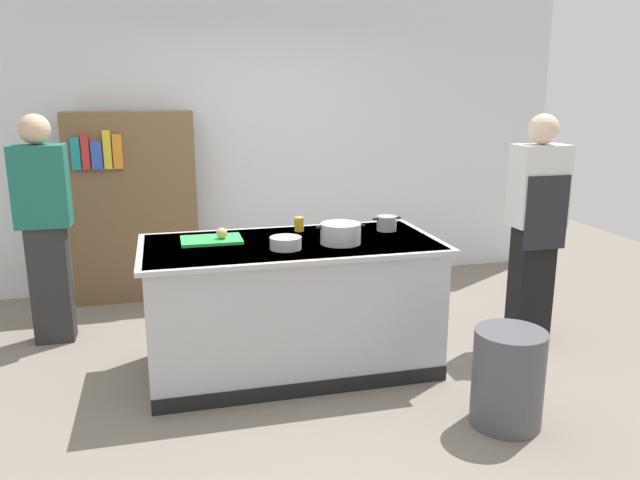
{
  "coord_description": "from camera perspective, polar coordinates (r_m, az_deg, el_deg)",
  "views": [
    {
      "loc": [
        -0.8,
        -3.92,
        1.9
      ],
      "look_at": [
        0.25,
        0.2,
        0.85
      ],
      "focal_mm": 34.81,
      "sensor_mm": 36.0,
      "label": 1
    }
  ],
  "objects": [
    {
      "name": "ground_plane",
      "position": [
        4.43,
        -2.54,
        -11.54
      ],
      "size": [
        10.0,
        10.0,
        0.0
      ],
      "primitive_type": "plane",
      "color": "slate"
    },
    {
      "name": "back_wall",
      "position": [
        6.09,
        -6.82,
        9.98
      ],
      "size": [
        6.4,
        0.12,
        3.0
      ],
      "primitive_type": "cube",
      "color": "silver",
      "rests_on": "ground_plane"
    },
    {
      "name": "counter_island",
      "position": [
        4.25,
        -2.61,
        -5.87
      ],
      "size": [
        1.98,
        0.98,
        0.9
      ],
      "color": "#B7BABF",
      "rests_on": "ground_plane"
    },
    {
      "name": "cutting_board",
      "position": [
        4.2,
        -9.95,
        0.01
      ],
      "size": [
        0.4,
        0.28,
        0.02
      ],
      "primitive_type": "cube",
      "color": "green",
      "rests_on": "counter_island"
    },
    {
      "name": "onion",
      "position": [
        4.17,
        -9.02,
        0.63
      ],
      "size": [
        0.07,
        0.07,
        0.07
      ],
      "primitive_type": "sphere",
      "color": "tan",
      "rests_on": "cutting_board"
    },
    {
      "name": "stock_pot",
      "position": [
        4.07,
        1.9,
        0.61
      ],
      "size": [
        0.33,
        0.27,
        0.14
      ],
      "color": "#B7BABF",
      "rests_on": "counter_island"
    },
    {
      "name": "sauce_pan",
      "position": [
        4.47,
        6.15,
        1.54
      ],
      "size": [
        0.21,
        0.14,
        0.11
      ],
      "color": "#99999E",
      "rests_on": "counter_island"
    },
    {
      "name": "mixing_bowl",
      "position": [
        3.94,
        -3.18,
        -0.27
      ],
      "size": [
        0.2,
        0.2,
        0.08
      ],
      "primitive_type": "cylinder",
      "color": "#B7BABF",
      "rests_on": "counter_island"
    },
    {
      "name": "juice_cup",
      "position": [
        4.43,
        -1.93,
        1.46
      ],
      "size": [
        0.07,
        0.07,
        0.1
      ],
      "primitive_type": "cylinder",
      "color": "yellow",
      "rests_on": "counter_island"
    },
    {
      "name": "trash_bin",
      "position": [
        3.78,
        16.88,
        -12.04
      ],
      "size": [
        0.41,
        0.41,
        0.57
      ],
      "primitive_type": "cylinder",
      "color": "#4C4C51",
      "rests_on": "ground_plane"
    },
    {
      "name": "person_chef",
      "position": [
        4.87,
        19.22,
        1.4
      ],
      "size": [
        0.38,
        0.25,
        1.72
      ],
      "rotation": [
        0.0,
        0.0,
        1.7
      ],
      "color": "black",
      "rests_on": "ground_plane"
    },
    {
      "name": "person_guest",
      "position": [
        5.02,
        -23.97,
        1.29
      ],
      "size": [
        0.38,
        0.24,
        1.72
      ],
      "rotation": [
        0.0,
        0.0,
        -1.28
      ],
      "color": "#2A2A2A",
      "rests_on": "ground_plane"
    },
    {
      "name": "bookshelf",
      "position": [
        5.82,
        -16.72,
        2.9
      ],
      "size": [
        1.1,
        0.31,
        1.7
      ],
      "color": "brown",
      "rests_on": "ground_plane"
    }
  ]
}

